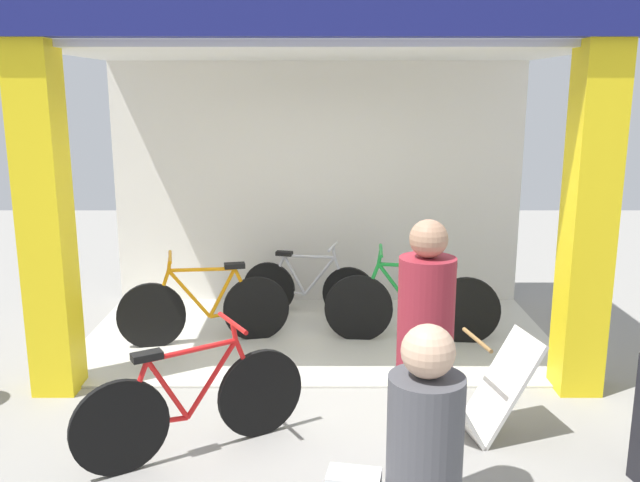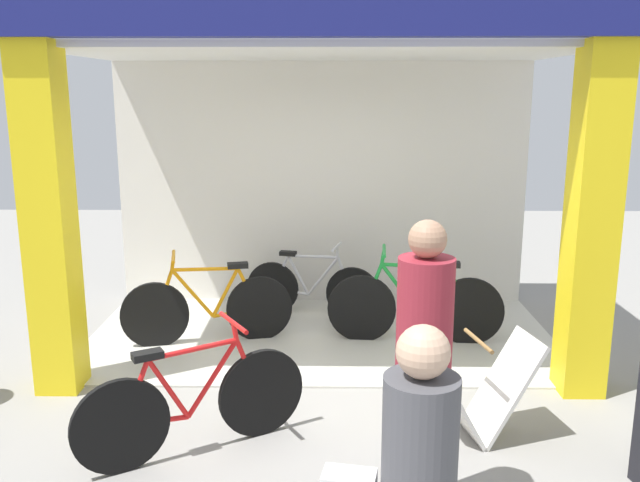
{
  "view_description": "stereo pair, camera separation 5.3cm",
  "coord_description": "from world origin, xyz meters",
  "px_view_note": "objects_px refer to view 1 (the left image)",
  "views": [
    {
      "loc": [
        0.02,
        -5.33,
        2.48
      ],
      "look_at": [
        0.0,
        0.63,
        1.15
      ],
      "focal_mm": 37.84,
      "sensor_mm": 36.0,
      "label": 1
    },
    {
      "loc": [
        0.08,
        -5.33,
        2.48
      ],
      "look_at": [
        0.0,
        0.63,
        1.15
      ],
      "focal_mm": 37.84,
      "sensor_mm": 36.0,
      "label": 2
    }
  ],
  "objects_px": {
    "pedestrian_2": "(427,371)",
    "bicycle_parked_0": "(196,404)",
    "bicycle_inside_0": "(208,308)",
    "bicycle_inside_1": "(415,306)",
    "sandwich_board_sign": "(477,388)",
    "bicycle_inside_3": "(311,288)"
  },
  "relations": [
    {
      "from": "bicycle_parked_0",
      "to": "pedestrian_2",
      "type": "height_order",
      "value": "pedestrian_2"
    },
    {
      "from": "bicycle_inside_1",
      "to": "pedestrian_2",
      "type": "bearing_deg",
      "value": -96.62
    },
    {
      "from": "sandwich_board_sign",
      "to": "pedestrian_2",
      "type": "bearing_deg",
      "value": -118.97
    },
    {
      "from": "bicycle_inside_0",
      "to": "sandwich_board_sign",
      "type": "distance_m",
      "value": 2.91
    },
    {
      "from": "bicycle_inside_1",
      "to": "bicycle_inside_3",
      "type": "relative_size",
      "value": 1.17
    },
    {
      "from": "bicycle_inside_0",
      "to": "bicycle_parked_0",
      "type": "relative_size",
      "value": 1.14
    },
    {
      "from": "bicycle_parked_0",
      "to": "sandwich_board_sign",
      "type": "height_order",
      "value": "bicycle_parked_0"
    },
    {
      "from": "pedestrian_2",
      "to": "bicycle_inside_1",
      "type": "bearing_deg",
      "value": 83.38
    },
    {
      "from": "bicycle_inside_0",
      "to": "bicycle_parked_0",
      "type": "height_order",
      "value": "bicycle_inside_0"
    },
    {
      "from": "sandwich_board_sign",
      "to": "pedestrian_2",
      "type": "xyz_separation_m",
      "value": [
        -0.53,
        -0.95,
        0.55
      ]
    },
    {
      "from": "bicycle_parked_0",
      "to": "bicycle_inside_1",
      "type": "bearing_deg",
      "value": 49.74
    },
    {
      "from": "bicycle_inside_1",
      "to": "bicycle_inside_3",
      "type": "bearing_deg",
      "value": 143.1
    },
    {
      "from": "bicycle_inside_0",
      "to": "bicycle_inside_1",
      "type": "distance_m",
      "value": 2.06
    },
    {
      "from": "bicycle_inside_1",
      "to": "bicycle_parked_0",
      "type": "relative_size",
      "value": 1.2
    },
    {
      "from": "bicycle_inside_0",
      "to": "bicycle_inside_1",
      "type": "relative_size",
      "value": 0.95
    },
    {
      "from": "pedestrian_2",
      "to": "bicycle_parked_0",
      "type": "bearing_deg",
      "value": 154.35
    },
    {
      "from": "bicycle_inside_3",
      "to": "bicycle_parked_0",
      "type": "relative_size",
      "value": 1.02
    },
    {
      "from": "bicycle_inside_0",
      "to": "bicycle_parked_0",
      "type": "bearing_deg",
      "value": -82.79
    },
    {
      "from": "sandwich_board_sign",
      "to": "pedestrian_2",
      "type": "relative_size",
      "value": 0.53
    },
    {
      "from": "bicycle_parked_0",
      "to": "pedestrian_2",
      "type": "xyz_separation_m",
      "value": [
        1.47,
        -0.71,
        0.56
      ]
    },
    {
      "from": "bicycle_parked_0",
      "to": "sandwich_board_sign",
      "type": "bearing_deg",
      "value": 6.9
    },
    {
      "from": "bicycle_inside_1",
      "to": "pedestrian_2",
      "type": "xyz_separation_m",
      "value": [
        -0.33,
        -2.83,
        0.54
      ]
    }
  ]
}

